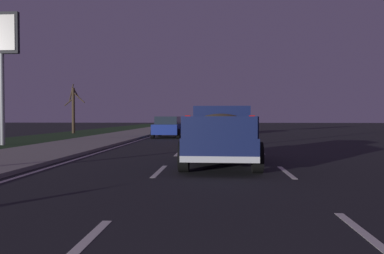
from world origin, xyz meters
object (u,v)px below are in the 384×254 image
(pickup_truck, at_px, (222,134))
(sedan_black, at_px, (216,125))
(sedan_blue, at_px, (168,127))
(bare_tree_far, at_px, (73,109))
(gas_price_sign, at_px, (1,45))

(pickup_truck, relative_size, sedan_black, 1.23)
(pickup_truck, xyz_separation_m, sedan_blue, (15.95, 3.69, -0.20))
(sedan_black, distance_m, bare_tree_far, 13.21)
(gas_price_sign, distance_m, bare_tree_far, 15.35)
(sedan_black, xyz_separation_m, gas_price_sign, (-14.04, 11.39, 4.54))
(pickup_truck, height_order, bare_tree_far, bare_tree_far)
(gas_price_sign, xyz_separation_m, bare_tree_far, (14.95, 1.71, -3.05))
(sedan_blue, relative_size, gas_price_sign, 0.63)
(sedan_blue, height_order, bare_tree_far, bare_tree_far)
(sedan_black, bearing_deg, gas_price_sign, 140.96)
(sedan_black, bearing_deg, sedan_blue, 148.95)
(pickup_truck, distance_m, gas_price_sign, 14.57)
(sedan_blue, height_order, sedan_black, same)
(sedan_black, bearing_deg, pickup_truck, -179.44)
(pickup_truck, bearing_deg, sedan_black, 0.56)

